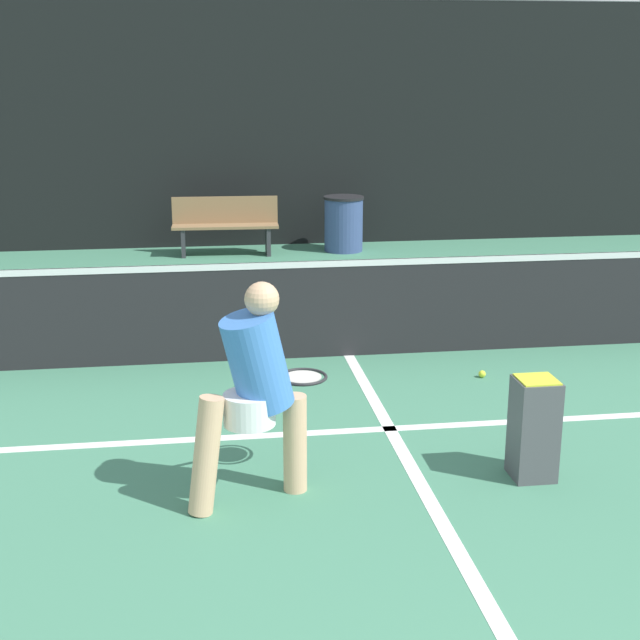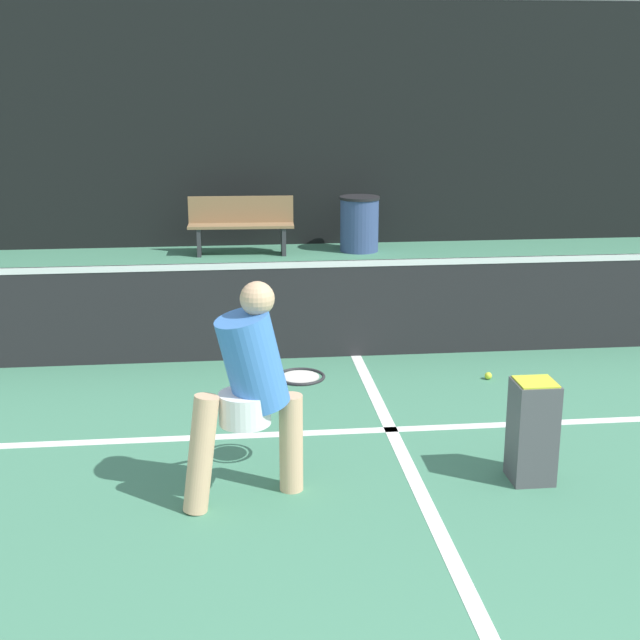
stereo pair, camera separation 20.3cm
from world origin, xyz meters
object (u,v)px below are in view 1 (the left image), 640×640
Objects in this scene: player_practicing at (255,387)px; ball_hopper at (534,426)px; trash_bin at (344,224)px; courtside_bench at (225,224)px; parked_car at (323,184)px.

player_practicing is 2.04× the size of ball_hopper.
player_practicing is at bearing -103.37° from trash_bin.
ball_hopper is at bearing -90.24° from trash_bin.
player_practicing is at bearing -88.44° from courtside_bench.
parked_car is at bearing 87.09° from trash_bin.
player_practicing is at bearing -178.08° from ball_hopper.
ball_hopper is at bearing -18.79° from player_practicing.
player_practicing is 0.32× the size of parked_car.
courtside_bench is at bearing -119.29° from parked_car.
ball_hopper is at bearing -91.05° from parked_car.
courtside_bench reaches higher than ball_hopper.
player_practicing is 1.73× the size of trash_bin.
player_practicing is 11.72m from parked_car.
courtside_bench is 1.80m from trash_bin.
ball_hopper is 0.45× the size of courtside_bench.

